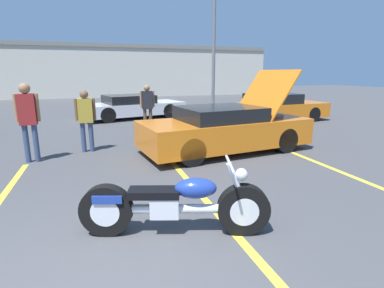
# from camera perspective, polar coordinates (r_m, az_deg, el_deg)

# --- Properties ---
(parking_stripe_middle) EXTENTS (0.12, 5.95, 0.01)m
(parking_stripe_middle) POSITION_cam_1_polar(r_m,az_deg,el_deg) (5.13, 2.13, -10.11)
(parking_stripe_middle) COLOR yellow
(parking_stripe_middle) RESTS_ON ground
(parking_stripe_back) EXTENTS (0.12, 5.95, 0.01)m
(parking_stripe_back) POSITION_cam_1_polar(r_m,az_deg,el_deg) (6.87, 28.54, -5.60)
(parking_stripe_back) COLOR yellow
(parking_stripe_back) RESTS_ON ground
(far_building) EXTENTS (32.00, 4.20, 4.40)m
(far_building) POSITION_cam_1_polar(r_m,az_deg,el_deg) (28.60, -18.64, 13.31)
(far_building) COLOR beige
(far_building) RESTS_ON ground
(light_pole) EXTENTS (1.21, 0.28, 8.19)m
(light_pole) POSITION_cam_1_polar(r_m,az_deg,el_deg) (17.44, 4.47, 21.39)
(light_pole) COLOR slate
(light_pole) RESTS_ON ground
(motorcycle) EXTENTS (2.37, 0.98, 0.97)m
(motorcycle) POSITION_cam_1_polar(r_m,az_deg,el_deg) (3.91, -3.30, -11.50)
(motorcycle) COLOR black
(motorcycle) RESTS_ON ground
(show_car_hood_open) EXTENTS (4.63, 2.42, 2.13)m
(show_car_hood_open) POSITION_cam_1_polar(r_m,az_deg,el_deg) (7.97, 6.47, 2.89)
(show_car_hood_open) COLOR orange
(show_car_hood_open) RESTS_ON ground
(parked_car_right_row) EXTENTS (4.62, 2.17, 1.18)m
(parked_car_right_row) POSITION_cam_1_polar(r_m,az_deg,el_deg) (13.56, 15.47, 6.66)
(parked_car_right_row) COLOR orange
(parked_car_right_row) RESTS_ON ground
(parked_car_mid_row) EXTENTS (4.94, 2.95, 1.06)m
(parked_car_mid_row) POSITION_cam_1_polar(r_m,az_deg,el_deg) (14.21, -11.33, 6.99)
(parked_car_mid_row) COLOR silver
(parked_car_mid_row) RESTS_ON ground
(spectator_near_motorcycle) EXTENTS (0.52, 0.24, 1.83)m
(spectator_near_motorcycle) POSITION_cam_1_polar(r_m,az_deg,el_deg) (7.81, -28.80, 4.79)
(spectator_near_motorcycle) COLOR #38476B
(spectator_near_motorcycle) RESTS_ON ground
(spectator_by_show_car) EXTENTS (0.52, 0.22, 1.64)m
(spectator_by_show_car) POSITION_cam_1_polar(r_m,az_deg,el_deg) (10.82, -8.50, 7.55)
(spectator_by_show_car) COLOR brown
(spectator_by_show_car) RESTS_ON ground
(spectator_midground) EXTENTS (0.52, 0.21, 1.62)m
(spectator_midground) POSITION_cam_1_polar(r_m,az_deg,el_deg) (8.29, -19.60, 5.05)
(spectator_midground) COLOR #38476B
(spectator_midground) RESTS_ON ground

